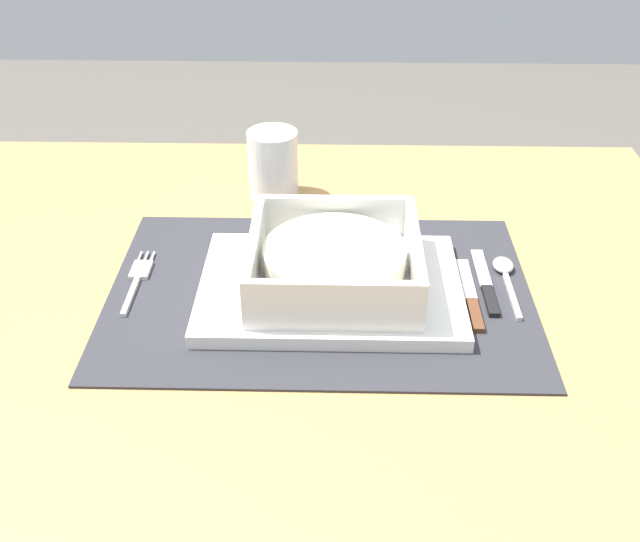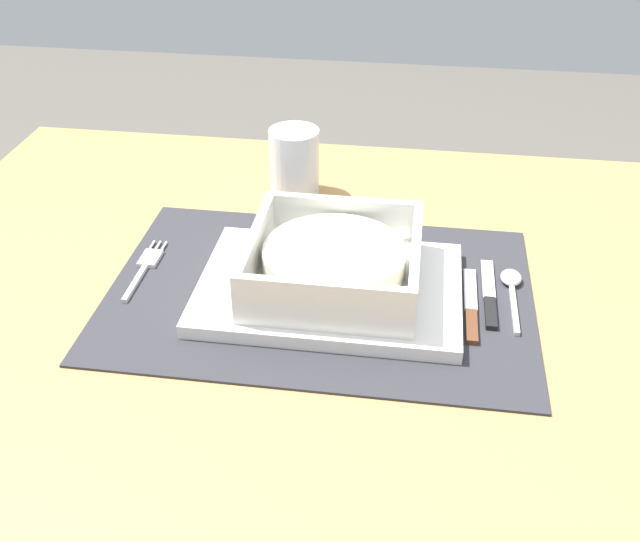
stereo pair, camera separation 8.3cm
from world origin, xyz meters
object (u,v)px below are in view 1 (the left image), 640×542
object	(u,v)px
porridge_bowl	(334,263)
bread_knife	(471,298)
dining_table	(300,352)
butter_knife	(486,286)
spoon	(505,272)
fork	(138,277)
drinking_glass	(273,167)

from	to	relation	value
porridge_bowl	bread_knife	size ratio (longest dim) A/B	1.37
dining_table	butter_knife	size ratio (longest dim) A/B	7.74
porridge_bowl	spoon	xyz separation A→B (m)	(0.20, 0.04, -0.03)
porridge_bowl	fork	bearing A→B (deg)	174.58
spoon	fork	bearing A→B (deg)	-174.19
dining_table	spoon	xyz separation A→B (m)	(0.24, 0.02, 0.11)
dining_table	drinking_glass	world-z (taller)	drinking_glass
porridge_bowl	spoon	bearing A→B (deg)	11.05
spoon	bread_knife	world-z (taller)	spoon
dining_table	porridge_bowl	size ratio (longest dim) A/B	5.46
porridge_bowl	drinking_glass	world-z (taller)	drinking_glass
bread_knife	fork	bearing A→B (deg)	176.65
dining_table	porridge_bowl	distance (m)	0.15
spoon	dining_table	bearing A→B (deg)	-170.91
spoon	butter_knife	world-z (taller)	spoon
bread_knife	drinking_glass	xyz separation A→B (m)	(-0.24, 0.25, 0.04)
porridge_bowl	spoon	size ratio (longest dim) A/B	1.58
dining_table	porridge_bowl	world-z (taller)	porridge_bowl
fork	butter_knife	size ratio (longest dim) A/B	0.97
butter_knife	drinking_glass	xyz separation A→B (m)	(-0.26, 0.22, 0.04)
dining_table	drinking_glass	xyz separation A→B (m)	(-0.04, 0.22, 0.14)
spoon	bread_knife	distance (m)	0.07
butter_knife	bread_knife	bearing A→B (deg)	-132.74
dining_table	butter_knife	xyz separation A→B (m)	(0.21, -0.00, 0.10)
dining_table	spoon	bearing A→B (deg)	5.60
fork	dining_table	bearing A→B (deg)	-6.25
spoon	butter_knife	xyz separation A→B (m)	(-0.03, -0.03, -0.00)
porridge_bowl	dining_table	bearing A→B (deg)	158.95
butter_knife	drinking_glass	size ratio (longest dim) A/B	1.39
porridge_bowl	butter_knife	xyz separation A→B (m)	(0.17, 0.01, -0.04)
bread_knife	dining_table	bearing A→B (deg)	173.51
fork	drinking_glass	bearing A→B (deg)	52.14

